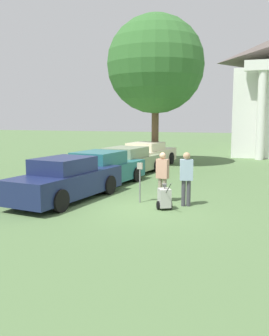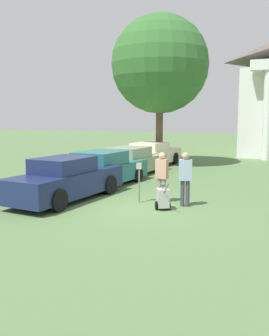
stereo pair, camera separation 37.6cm
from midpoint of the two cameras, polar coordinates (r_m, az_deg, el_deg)
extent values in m
plane|color=#517042|center=(12.61, -0.95, -5.93)|extent=(120.00, 120.00, 0.00)
cube|color=#19234C|center=(13.74, -10.98, -2.30)|extent=(2.42, 5.16, 0.83)
cube|color=#19234C|center=(13.49, -11.57, 0.42)|extent=(1.83, 2.27, 0.54)
cylinder|color=black|center=(15.51, -10.07, -2.05)|extent=(0.28, 0.76, 0.74)
cylinder|color=black|center=(14.56, -4.54, -2.60)|extent=(0.28, 0.76, 0.74)
cylinder|color=black|center=(13.21, -18.03, -4.04)|extent=(0.28, 0.76, 0.74)
cylinder|color=black|center=(12.08, -12.10, -4.92)|extent=(0.28, 0.76, 0.74)
cube|color=#23666B|center=(16.43, -5.72, -0.73)|extent=(2.56, 5.20, 0.76)
cube|color=#23666B|center=(16.18, -6.13, 1.51)|extent=(1.95, 2.30, 0.57)
cylinder|color=black|center=(18.25, -5.63, -0.60)|extent=(0.27, 0.69, 0.67)
cylinder|color=black|center=(17.34, -0.36, -1.01)|extent=(0.27, 0.69, 0.67)
cylinder|color=black|center=(15.75, -11.60, -2.07)|extent=(0.27, 0.69, 0.67)
cylinder|color=black|center=(14.68, -5.81, -2.66)|extent=(0.27, 0.69, 0.67)
cube|color=gray|center=(19.47, -1.68, 0.58)|extent=(2.62, 5.39, 0.73)
cube|color=gray|center=(19.22, -1.98, 2.38)|extent=(1.99, 2.38, 0.53)
cylinder|color=black|center=(21.35, -1.91, 0.63)|extent=(0.26, 0.66, 0.65)
cylinder|color=black|center=(20.52, 2.79, 0.33)|extent=(0.26, 0.66, 0.65)
cylinder|color=black|center=(18.61, -6.59, -0.49)|extent=(0.26, 0.66, 0.65)
cylinder|color=black|center=(17.66, -1.40, -0.89)|extent=(0.26, 0.66, 0.65)
cube|color=beige|center=(22.84, 1.46, 1.78)|extent=(2.60, 5.28, 0.78)
cube|color=beige|center=(22.60, 1.25, 3.30)|extent=(1.98, 2.34, 0.47)
cylinder|color=black|center=(24.68, 0.99, 1.72)|extent=(0.28, 0.76, 0.74)
cylinder|color=black|center=(23.93, 5.12, 1.50)|extent=(0.28, 0.76, 0.74)
cylinder|color=black|center=(21.90, -2.54, 0.94)|extent=(0.28, 0.76, 0.74)
cylinder|color=black|center=(21.05, 2.00, 0.66)|extent=(0.28, 0.76, 0.74)
cylinder|color=slate|center=(13.10, 0.00, -2.74)|extent=(0.05, 0.05, 1.19)
cube|color=gray|center=(12.99, 0.00, 0.31)|extent=(0.18, 0.09, 0.22)
cylinder|color=gray|center=(13.17, 3.78, -3.44)|extent=(0.14, 0.14, 0.86)
cylinder|color=gray|center=(13.24, 3.11, -3.37)|extent=(0.14, 0.14, 0.86)
cube|color=tan|center=(13.08, 3.48, -0.11)|extent=(0.45, 0.29, 0.68)
sphere|color=tan|center=(13.02, 3.49, 1.88)|extent=(0.23, 0.23, 0.23)
cylinder|color=#3F3F47|center=(12.72, 7.40, -3.83)|extent=(0.14, 0.14, 0.89)
cylinder|color=#3F3F47|center=(12.70, 6.63, -3.83)|extent=(0.14, 0.14, 0.89)
cube|color=#99B2CC|center=(12.57, 7.07, -0.29)|extent=(0.47, 0.34, 0.70)
sphere|color=tan|center=(12.52, 7.11, 1.85)|extent=(0.24, 0.24, 0.24)
cube|color=#B2B2AD|center=(12.20, 3.69, -4.55)|extent=(0.53, 0.56, 0.60)
cone|color=#59595B|center=(12.13, 3.71, -2.80)|extent=(0.18, 0.18, 0.16)
cylinder|color=#4C4C4C|center=(11.68, 4.27, -3.12)|extent=(0.32, 0.53, 0.43)
cylinder|color=black|center=(12.21, 2.72, -5.72)|extent=(0.18, 0.27, 0.28)
cylinder|color=black|center=(12.31, 4.63, -5.62)|extent=(0.18, 0.27, 0.28)
cylinder|color=white|center=(27.49, 18.34, 7.56)|extent=(0.56, 0.56, 6.12)
cylinder|color=brown|center=(23.46, 2.69, 4.93)|extent=(0.44, 0.44, 3.63)
sphere|color=#33662D|center=(23.64, 2.76, 15.50)|extent=(5.94, 5.94, 5.94)
camera|label=1|loc=(0.19, -90.77, -0.11)|focal=40.00mm
camera|label=2|loc=(0.19, 89.23, 0.11)|focal=40.00mm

